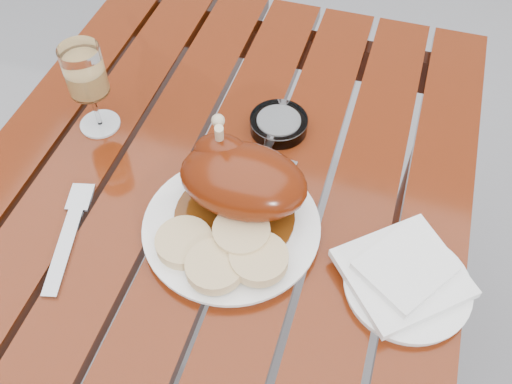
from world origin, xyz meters
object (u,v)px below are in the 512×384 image
table (214,325)px  dinner_plate (232,228)px  ashtray (279,124)px  side_plate (407,286)px  wine_glass (90,89)px

table → dinner_plate: (0.05, -0.01, 0.38)m
table → ashtray: (0.06, 0.22, 0.39)m
side_plate → ashtray: ashtray is taller
dinner_plate → ashtray: bearing=87.6°
table → wine_glass: bearing=149.7°
dinner_plate → side_plate: 0.27m
side_plate → ashtray: size_ratio=1.78×
dinner_plate → wine_glass: 0.34m
wine_glass → ashtray: bearing=15.1°
ashtray → wine_glass: bearing=-164.9°
wine_glass → table: bearing=-30.3°
wine_glass → side_plate: size_ratio=0.92×
table → side_plate: side_plate is taller
dinner_plate → ashtray: (0.01, 0.23, 0.00)m
table → wine_glass: size_ratio=7.30×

